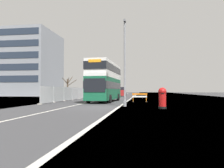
# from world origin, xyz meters

# --- Properties ---
(ground) EXTENTS (140.00, 280.00, 0.10)m
(ground) POSITION_xyz_m (0.52, 0.12, -0.05)
(ground) COLOR #38383A
(double_decker_bus) EXTENTS (3.15, 10.31, 5.00)m
(double_decker_bus) POSITION_xyz_m (-1.06, 9.33, 2.66)
(double_decker_bus) COLOR #145638
(double_decker_bus) RESTS_ON ground
(lamppost_foreground) EXTENTS (0.29, 0.70, 7.98)m
(lamppost_foreground) POSITION_xyz_m (2.17, 1.52, 3.76)
(lamppost_foreground) COLOR gray
(lamppost_foreground) RESTS_ON ground
(red_pillar_postbox) EXTENTS (0.66, 0.66, 1.71)m
(red_pillar_postbox) POSITION_xyz_m (5.36, -0.30, 0.94)
(red_pillar_postbox) COLOR black
(red_pillar_postbox) RESTS_ON ground
(roadworks_barrier) EXTENTS (1.87, 0.76, 1.10)m
(roadworks_barrier) POSITION_xyz_m (3.40, 9.36, 0.70)
(roadworks_barrier) COLOR orange
(roadworks_barrier) RESTS_ON ground
(construction_site_fence) EXTENTS (0.44, 27.40, 1.98)m
(construction_site_fence) POSITION_xyz_m (-6.82, 16.58, 0.95)
(construction_site_fence) COLOR #A8AAAD
(construction_site_fence) RESTS_ON ground
(car_oncoming_near) EXTENTS (1.91, 3.87, 2.05)m
(car_oncoming_near) POSITION_xyz_m (-4.49, 26.54, 0.96)
(car_oncoming_near) COLOR maroon
(car_oncoming_near) RESTS_ON ground
(car_receding_mid) EXTENTS (2.02, 4.04, 2.26)m
(car_receding_mid) POSITION_xyz_m (-1.34, 34.33, 1.06)
(car_receding_mid) COLOR maroon
(car_receding_mid) RESTS_ON ground
(car_receding_far) EXTENTS (2.05, 3.90, 2.14)m
(car_receding_far) POSITION_xyz_m (-4.66, 44.29, 0.99)
(car_receding_far) COLOR gray
(car_receding_far) RESTS_ON ground
(car_far_side) EXTENTS (1.93, 4.01, 2.10)m
(car_far_side) POSITION_xyz_m (-4.05, 52.11, 0.98)
(car_far_side) COLOR silver
(car_far_side) RESTS_ON ground
(bare_tree_far_verge_near) EXTENTS (3.18, 2.53, 4.48)m
(bare_tree_far_verge_near) POSITION_xyz_m (-12.16, 25.97, 2.41)
(bare_tree_far_verge_near) COLOR #4C3D2D
(bare_tree_far_verge_near) RESTS_ON ground
(backdrop_office_block) EXTENTS (21.34, 15.64, 18.08)m
(backdrop_office_block) POSITION_xyz_m (-31.92, 39.53, 9.04)
(backdrop_office_block) COLOR gray
(backdrop_office_block) RESTS_ON ground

